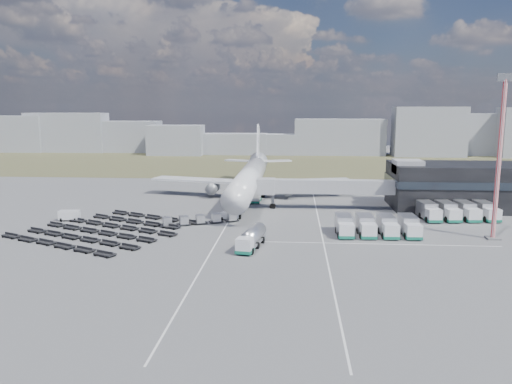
{
  "coord_description": "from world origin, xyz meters",
  "views": [
    {
      "loc": [
        10.89,
        -89.7,
        22.57
      ],
      "look_at": [
        2.58,
        18.49,
        4.0
      ],
      "focal_mm": 35.0,
      "sensor_mm": 36.0,
      "label": 1
    }
  ],
  "objects": [
    {
      "name": "ground",
      "position": [
        0.0,
        0.0,
        0.0
      ],
      "size": [
        420.0,
        420.0,
        0.0
      ],
      "primitive_type": "plane",
      "color": "#565659",
      "rests_on": "ground"
    },
    {
      "name": "utility_van",
      "position": [
        -33.91,
        4.75,
        1.06
      ],
      "size": [
        4.05,
        2.09,
        2.12
      ],
      "primitive_type": "cube",
      "rotation": [
        0.0,
        0.0,
        0.08
      ],
      "color": "silver",
      "rests_on": "ground"
    },
    {
      "name": "lane_markings",
      "position": [
        9.77,
        3.0,
        0.01
      ],
      "size": [
        47.12,
        110.0,
        0.01
      ],
      "color": "silver",
      "rests_on": "ground"
    },
    {
      "name": "terminal",
      "position": [
        47.77,
        23.96,
        5.25
      ],
      "size": [
        30.4,
        16.4,
        11.0
      ],
      "color": "black",
      "rests_on": "ground"
    },
    {
      "name": "fuel_tanker",
      "position": [
        4.14,
        -11.82,
        1.61
      ],
      "size": [
        4.33,
        10.25,
        3.22
      ],
      "rotation": [
        0.0,
        0.0,
        -0.19
      ],
      "color": "silver",
      "rests_on": "ground"
    },
    {
      "name": "skyline",
      "position": [
        8.27,
        150.71,
        9.15
      ],
      "size": [
        294.41,
        25.75,
        22.65
      ],
      "color": "gray",
      "rests_on": "ground"
    },
    {
      "name": "uld_row",
      "position": [
        -7.18,
        3.74,
        1.02
      ],
      "size": [
        14.76,
        7.83,
        1.7
      ],
      "rotation": [
        0.0,
        0.0,
        0.42
      ],
      "color": "black",
      "rests_on": "ground"
    },
    {
      "name": "baggage_dollies",
      "position": [
        -23.41,
        -2.98,
        0.4
      ],
      "size": [
        33.01,
        33.29,
        0.81
      ],
      "rotation": [
        0.0,
        0.0,
        -0.43
      ],
      "color": "black",
      "rests_on": "ground"
    },
    {
      "name": "pushback_tug",
      "position": [
        -2.05,
        8.0,
        0.76
      ],
      "size": [
        3.78,
        2.78,
        1.51
      ],
      "primitive_type": "cube",
      "rotation": [
        0.0,
        0.0,
        -0.29
      ],
      "color": "silver",
      "rests_on": "ground"
    },
    {
      "name": "floodlight_mast",
      "position": [
        45.34,
        -3.17,
        14.03
      ],
      "size": [
        2.67,
        2.16,
        27.99
      ],
      "rotation": [
        0.0,
        0.0,
        -0.22
      ],
      "color": "red",
      "rests_on": "ground"
    },
    {
      "name": "catering_truck",
      "position": [
        1.66,
        27.7,
        1.47
      ],
      "size": [
        2.7,
        6.32,
        2.88
      ],
      "rotation": [
        0.0,
        0.0,
        -0.02
      ],
      "color": "silver",
      "rests_on": "ground"
    },
    {
      "name": "service_trucks_near",
      "position": [
        25.7,
        -2.12,
        1.71
      ],
      "size": [
        14.35,
        8.14,
        3.15
      ],
      "rotation": [
        0.0,
        0.0,
        0.02
      ],
      "color": "silver",
      "rests_on": "ground"
    },
    {
      "name": "jet_bridge",
      "position": [
        15.9,
        20.42,
        5.05
      ],
      "size": [
        30.3,
        3.8,
        7.05
      ],
      "color": "#939399",
      "rests_on": "ground"
    },
    {
      "name": "grass_strip",
      "position": [
        0.0,
        110.0,
        0.01
      ],
      "size": [
        420.0,
        90.0,
        0.01
      ],
      "primitive_type": "cube",
      "color": "brown",
      "rests_on": "ground"
    },
    {
      "name": "airliner",
      "position": [
        0.0,
        32.38,
        5.29
      ],
      "size": [
        51.59,
        64.53,
        17.62
      ],
      "color": "silver",
      "rests_on": "ground"
    },
    {
      "name": "service_trucks_far",
      "position": [
        44.03,
        11.92,
        1.74
      ],
      "size": [
        15.16,
        9.36,
        3.21
      ],
      "rotation": [
        0.0,
        0.0,
        0.1
      ],
      "color": "silver",
      "rests_on": "ground"
    }
  ]
}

